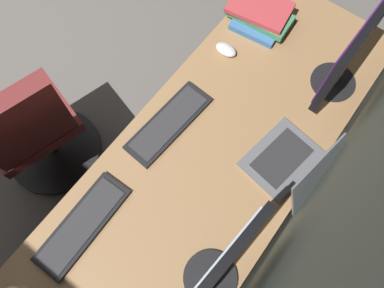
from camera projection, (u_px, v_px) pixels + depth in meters
wall_back at (379, 168)px, 0.92m from camera, size 4.41×0.10×2.60m
desk at (201, 175)px, 1.57m from camera, size 2.18×0.75×0.73m
drawer_pedestal at (232, 160)px, 1.94m from camera, size 0.40×0.51×0.69m
monitor_primary at (213, 274)px, 1.14m from camera, size 0.48×0.20×0.43m
monitor_secondary at (354, 49)px, 1.44m from camera, size 0.50×0.20×0.43m
laptop_leftmost at (295, 165)px, 1.47m from camera, size 0.34×0.35×0.22m
keyboard_main at (169, 123)px, 1.59m from camera, size 0.43×0.17×0.02m
keyboard_spare at (83, 225)px, 1.43m from camera, size 0.42×0.15×0.02m
mouse_main at (226, 50)px, 1.72m from camera, size 0.06×0.10×0.03m
book_stack_near at (260, 15)px, 1.76m from camera, size 0.25×0.32×0.09m
office_chair at (34, 132)px, 1.88m from camera, size 0.56×0.60×0.97m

